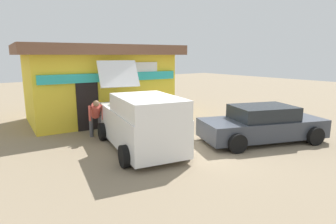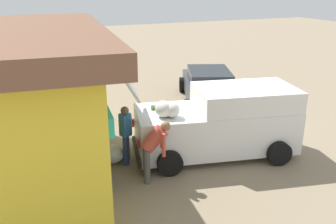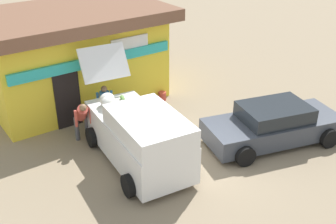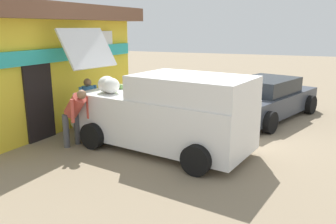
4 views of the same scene
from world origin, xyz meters
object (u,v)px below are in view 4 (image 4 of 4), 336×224
Objects in this scene: paint_bucket at (126,105)px; parked_sedan at (265,99)px; storefront_bar at (19,63)px; customer_bending at (75,112)px; delivery_van at (167,112)px; vendor_standing at (89,102)px; unloaded_banana_pile at (82,122)px.

parked_sedan is at bearing -81.92° from paint_bucket.
storefront_bar is 3.81m from paint_bucket.
customer_bending is at bearing -169.78° from paint_bucket.
delivery_van is 15.12× the size of paint_bucket.
vendor_standing reaches higher than parked_sedan.
customer_bending is at bearing -162.47° from vendor_standing.
unloaded_banana_pile is 2.71m from paint_bucket.
vendor_standing is (-0.39, -2.71, -0.95)m from storefront_bar.
storefront_bar reaches higher than vendor_standing.
parked_sedan is 4.85m from paint_bucket.
vendor_standing reaches higher than customer_bending.
customer_bending is (-4.68, 4.06, 0.28)m from parked_sedan.
storefront_bar is 7.89m from parked_sedan.
storefront_bar is at bearing 63.85° from customer_bending.
paint_bucket is (4.00, 0.72, -0.73)m from customer_bending.
delivery_van is 1.06× the size of parked_sedan.
paint_bucket is (-0.68, 4.78, -0.45)m from parked_sedan.
storefront_bar reaches higher than unloaded_banana_pile.
delivery_van is 2.27m from customer_bending.
delivery_van is at bearing -139.19° from paint_bucket.
vendor_standing is at bearing 79.42° from delivery_van.
unloaded_banana_pile reaches higher than paint_bucket.
delivery_van is 4.50m from paint_bucket.
storefront_bar is 2.84m from unloaded_banana_pile.
customer_bending reaches higher than paint_bucket.
vendor_standing reaches higher than unloaded_banana_pile.
delivery_van is 3.45× the size of customer_bending.
storefront_bar is at bearing 114.03° from parked_sedan.
delivery_van reaches higher than unloaded_banana_pile.
parked_sedan is at bearing -65.97° from storefront_bar.
vendor_standing is (-3.56, 4.41, 0.28)m from parked_sedan.
customer_bending is (-1.50, -3.06, -0.95)m from storefront_bar.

